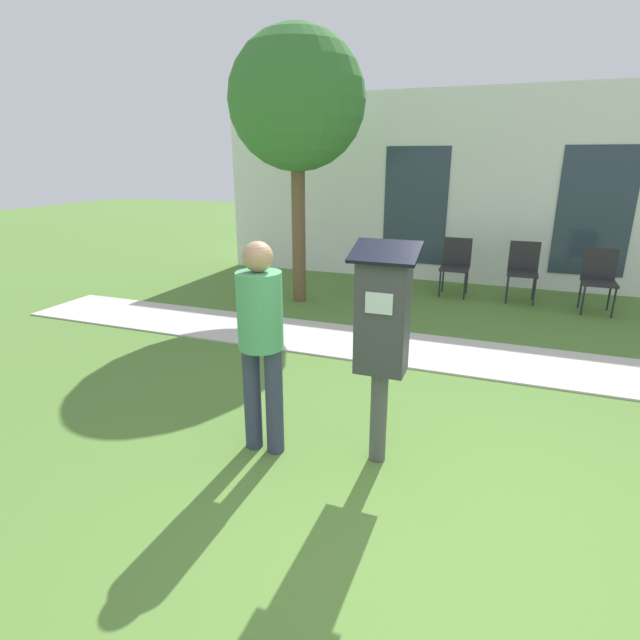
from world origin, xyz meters
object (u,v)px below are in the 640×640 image
Objects in this scene: parking_meter at (382,328)px; outdoor_chair_right at (599,275)px; outdoor_chair_left at (456,262)px; outdoor_chair_middle at (523,267)px; person_standing at (261,333)px.

parking_meter is 5.15m from outdoor_chair_right.
outdoor_chair_middle is (1.00, -0.01, 0.00)m from outdoor_chair_left.
parking_meter reaches higher than outdoor_chair_left.
person_standing is 1.76× the size of outdoor_chair_left.
outdoor_chair_middle is at bearing 6.44° from outdoor_chair_left.
outdoor_chair_right is at bearing 70.55° from person_standing.
person_standing is 5.23m from outdoor_chair_left.
parking_meter reaches higher than outdoor_chair_right.
parking_meter is at bearing -116.82° from outdoor_chair_middle.
outdoor_chair_right is (2.83, 4.88, -0.40)m from person_standing.
outdoor_chair_middle is (1.00, 4.98, -0.49)m from parking_meter.
person_standing reaches higher than outdoor_chair_left.
person_standing is (-0.83, -0.16, -0.09)m from parking_meter.
parking_meter is 1.77× the size of outdoor_chair_left.
outdoor_chair_right is at bearing -0.67° from outdoor_chair_left.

